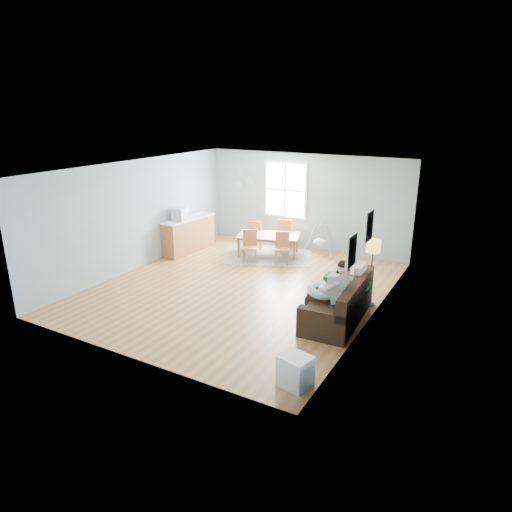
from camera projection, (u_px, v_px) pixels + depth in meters
The scene contains 22 objects.
room at pixel (240, 181), 9.62m from camera, with size 8.40×9.40×3.90m.
window at pixel (286, 190), 13.00m from camera, with size 1.32×0.08×1.62m.
pictures at pixel (360, 238), 7.54m from camera, with size 0.05×1.34×0.74m.
wall_plates at pixel (244, 180), 13.61m from camera, with size 0.67×0.02×0.66m.
sofa at pixel (340, 306), 8.72m from camera, with size 1.00×2.12×0.84m.
green_throw at pixel (347, 282), 9.27m from camera, with size 0.95×0.79×0.04m, color #16621B.
beige_pillow at pixel (360, 276), 8.95m from camera, with size 0.13×0.47×0.47m, color beige.
father at pixel (330, 290), 8.39m from camera, with size 0.92×0.43×1.31m.
nursing_pillow at pixel (322, 291), 8.47m from camera, with size 0.56×0.56×0.15m, color silver.
infant at pixel (322, 287), 8.48m from camera, with size 0.21×0.37×0.14m.
toddler at pixel (341, 281), 8.79m from camera, with size 0.54×0.27×0.83m.
floor_lamp at pixel (373, 252), 9.11m from camera, with size 0.28×0.28×1.40m.
storage_cube at pixel (295, 371), 6.66m from camera, with size 0.51×0.48×0.48m.
rug at pixel (268, 255), 12.58m from camera, with size 2.35×1.78×0.01m, color gray.
dining_table at pixel (268, 245), 12.49m from camera, with size 1.67×0.93×0.59m, color olive.
chair_sw at pixel (250, 245), 11.93m from camera, with size 0.52×0.52×0.85m.
chair_se at pixel (282, 246), 11.83m from camera, with size 0.50×0.50×0.84m.
chair_nw at pixel (255, 233), 13.04m from camera, with size 0.48×0.48×0.84m.
chair_ne at pixel (285, 232), 12.91m from camera, with size 0.51×0.51×0.92m.
counter at pixel (189, 234), 12.81m from camera, with size 0.64×1.77×0.97m.
monitor at pixel (180, 214), 12.34m from camera, with size 0.36×0.35×0.33m.
baby_swing at pixel (320, 242), 12.52m from camera, with size 1.02×1.03×0.86m.
Camera 1 is at (5.04, -8.22, 3.92)m, focal length 32.00 mm.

